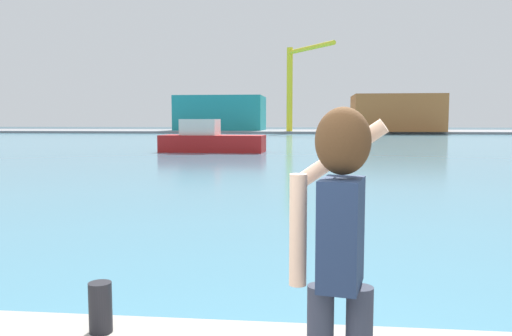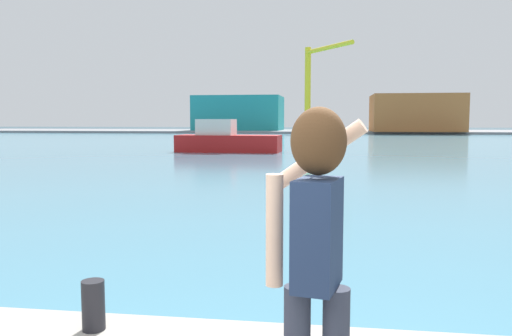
% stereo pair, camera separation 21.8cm
% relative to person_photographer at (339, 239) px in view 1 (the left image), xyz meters
% --- Properties ---
extents(ground_plane, '(220.00, 220.00, 0.00)m').
position_rel_person_photographer_xyz_m(ground_plane, '(-0.94, 49.51, -1.69)').
color(ground_plane, '#334751').
extents(harbor_water, '(140.00, 100.00, 0.02)m').
position_rel_person_photographer_xyz_m(harbor_water, '(-0.94, 51.51, -1.68)').
color(harbor_water, teal).
rests_on(harbor_water, ground_plane).
extents(far_shore_dock, '(140.00, 20.00, 0.40)m').
position_rel_person_photographer_xyz_m(far_shore_dock, '(-0.94, 91.51, -1.49)').
color(far_shore_dock, gray).
rests_on(far_shore_dock, ground_plane).
extents(person_photographer, '(0.53, 0.57, 1.74)m').
position_rel_person_photographer_xyz_m(person_photographer, '(0.00, 0.00, 0.00)').
color(person_photographer, '#2D3342').
rests_on(person_photographer, quay_promenade).
extents(harbor_bollard, '(0.18, 0.18, 0.40)m').
position_rel_person_photographer_xyz_m(harbor_bollard, '(-1.79, 1.16, -0.86)').
color(harbor_bollard, black).
rests_on(harbor_bollard, quay_promenade).
extents(boat_moored, '(7.46, 2.89, 2.33)m').
position_rel_person_photographer_xyz_m(boat_moored, '(-7.29, 33.34, -0.84)').
color(boat_moored, '#B21919').
rests_on(boat_moored, harbor_water).
extents(warehouse_left, '(15.89, 11.49, 6.31)m').
position_rel_person_photographer_xyz_m(warehouse_left, '(-16.93, 92.59, 1.86)').
color(warehouse_left, teal).
rests_on(warehouse_left, far_shore_dock).
extents(warehouse_right, '(14.36, 11.33, 6.09)m').
position_rel_person_photographer_xyz_m(warehouse_right, '(14.08, 86.18, 1.75)').
color(warehouse_right, '#B26633').
rests_on(warehouse_right, far_shore_dock).
extents(port_crane, '(7.61, 11.05, 13.87)m').
position_rel_person_photographer_xyz_m(port_crane, '(-2.73, 82.30, 7.51)').
color(port_crane, yellow).
rests_on(port_crane, far_shore_dock).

